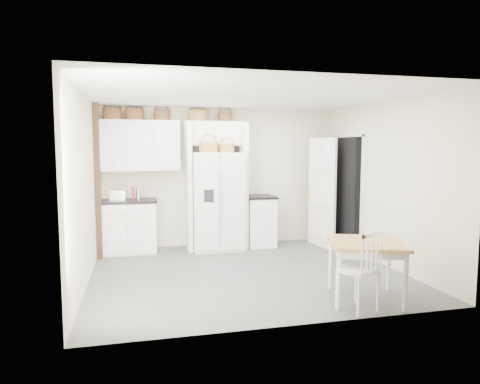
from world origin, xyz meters
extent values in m
plane|color=#3C3C3C|center=(0.00, 0.00, 0.00)|extent=(4.50, 4.50, 0.00)
plane|color=white|center=(0.00, 0.00, 2.60)|extent=(4.50, 4.50, 0.00)
plane|color=beige|center=(0.00, 2.00, 1.30)|extent=(4.50, 0.00, 4.50)
plane|color=beige|center=(-2.25, 0.00, 1.30)|extent=(0.00, 4.00, 4.00)
plane|color=beige|center=(2.25, 0.00, 1.30)|extent=(0.00, 4.00, 4.00)
cube|color=white|center=(-0.15, 1.61, 0.89)|extent=(0.92, 0.74, 1.78)
cube|color=white|center=(-1.75, 1.70, 0.45)|extent=(0.98, 0.62, 0.91)
cube|color=white|center=(0.69, 1.70, 0.46)|extent=(0.52, 0.63, 0.92)
cube|color=#9C6428|center=(1.13, -1.45, 0.36)|extent=(1.10, 1.10, 0.72)
cube|color=white|center=(0.86, -1.75, 0.48)|extent=(0.58, 0.56, 0.96)
cube|color=black|center=(-1.75, 1.70, 0.93)|extent=(1.02, 0.66, 0.04)
cube|color=black|center=(0.69, 1.70, 0.94)|extent=(0.56, 0.67, 0.04)
cube|color=silver|center=(-1.90, 1.62, 1.04)|extent=(0.27, 0.17, 0.18)
cube|color=maroon|center=(-1.64, 1.62, 1.07)|extent=(0.04, 0.16, 0.24)
cube|color=beige|center=(-1.56, 1.62, 1.06)|extent=(0.06, 0.15, 0.22)
cylinder|color=#58331D|center=(-1.96, 1.83, 2.44)|extent=(0.33, 0.33, 0.19)
cylinder|color=#58331D|center=(-1.58, 1.83, 2.45)|extent=(0.33, 0.33, 0.19)
cylinder|color=#58331D|center=(-1.11, 1.83, 2.43)|extent=(0.28, 0.28, 0.16)
cylinder|color=olive|center=(-0.46, 1.83, 2.45)|extent=(0.34, 0.34, 0.19)
cylinder|color=#58331D|center=(0.05, 1.83, 2.43)|extent=(0.27, 0.27, 0.15)
cylinder|color=olive|center=(-0.31, 1.51, 1.87)|extent=(0.34, 0.34, 0.18)
cylinder|color=olive|center=(0.02, 1.51, 1.85)|extent=(0.27, 0.27, 0.15)
cube|color=white|center=(-1.50, 1.83, 1.90)|extent=(1.40, 0.34, 0.90)
cube|color=white|center=(-0.15, 1.83, 2.12)|extent=(1.12, 0.34, 0.45)
cube|color=white|center=(-0.66, 1.70, 1.15)|extent=(0.08, 0.60, 2.30)
cube|color=white|center=(0.36, 1.70, 1.15)|extent=(0.08, 0.60, 2.30)
cube|color=#46291C|center=(-2.20, 1.35, 1.30)|extent=(0.09, 0.09, 2.60)
cube|color=black|center=(2.16, 1.00, 1.02)|extent=(0.18, 0.85, 2.05)
cube|color=white|center=(1.80, 1.33, 1.02)|extent=(0.21, 0.79, 2.05)
camera|label=1|loc=(-1.55, -6.06, 1.83)|focal=32.00mm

